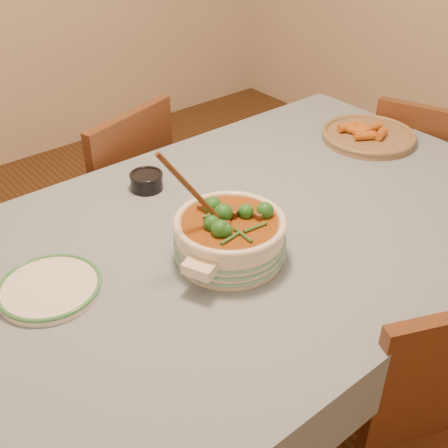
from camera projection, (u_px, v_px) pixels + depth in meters
name	position (u px, v px, depth m)	size (l,w,h in m)	color
floor	(251.00, 397.00, 1.99)	(4.50, 4.50, 0.00)	#402612
dining_table	(258.00, 246.00, 1.61)	(1.68, 1.08, 0.76)	brown
stew_casserole	(230.00, 234.00, 1.38)	(0.35, 0.35, 0.33)	beige
white_plate	(50.00, 287.00, 1.31)	(0.30, 0.30, 0.02)	white
condiment_bowl	(147.00, 180.00, 1.68)	(0.10, 0.10, 0.05)	black
fried_plate	(369.00, 134.00, 1.96)	(0.42, 0.42, 0.05)	olive
chair_far	(117.00, 199.00, 2.16)	(0.50, 0.50, 0.86)	brown
chair_right	(421.00, 184.00, 2.27)	(0.50, 0.50, 0.84)	brown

